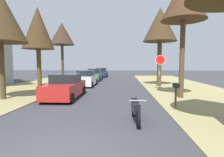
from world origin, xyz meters
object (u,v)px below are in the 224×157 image
Objects in this scene: street_tree_right_mid_b at (160,25)px; parked_sedan_red at (65,87)px; parked_motorcycle at (135,109)px; curbside_mailbox at (176,89)px; street_tree_right_mid_a at (184,0)px; street_tree_left_mid_b at (38,29)px; parked_sedan_navy at (101,73)px; street_tree_left_far at (62,34)px; parked_sedan_green at (94,75)px; parked_sedan_white at (86,79)px; stop_sign_far at (160,65)px.

parked_sedan_red is at bearing -138.01° from street_tree_right_mid_b.
curbside_mailbox reaches higher than parked_motorcycle.
street_tree_left_mid_b is at bearing 158.50° from street_tree_right_mid_a.
parked_sedan_navy is at bearing 111.82° from street_tree_right_mid_a.
street_tree_left_far is 11.75m from parked_sedan_red.
parked_sedan_red is 1.00× the size of parked_sedan_green.
parked_sedan_navy is (3.63, 9.25, -5.10)m from street_tree_left_far.
street_tree_right_mid_a is 11.34m from parked_sedan_white.
street_tree_left_far is 1.62× the size of parked_sedan_red.
stop_sign_far is 12.76m from street_tree_left_far.
parked_motorcycle is at bearing -61.43° from street_tree_left_far.
parked_sedan_green is (3.44, 2.96, -5.10)m from street_tree_left_far.
street_tree_left_mid_b is at bearing 131.57° from parked_motorcycle.
parked_motorcycle is at bearing -138.55° from curbside_mailbox.
parked_sedan_green and parked_sedan_navy have the same top height.
parked_sedan_white is (-6.92, 2.97, -1.45)m from stop_sign_far.
parked_sedan_navy reaches higher than curbside_mailbox.
parked_sedan_white and parked_sedan_green have the same top height.
stop_sign_far is 5.33m from street_tree_right_mid_a.
street_tree_right_mid_a reaches higher than parked_sedan_white.
parked_sedan_navy is (0.00, 19.20, 0.00)m from parked_sedan_red.
street_tree_right_mid_b reaches higher than stop_sign_far.
street_tree_right_mid_a is 1.06× the size of street_tree_left_far.
stop_sign_far is 0.66× the size of parked_sedan_white.
parked_sedan_red is (4.14, -4.91, -4.78)m from street_tree_left_mid_b.
stop_sign_far is 0.41× the size of street_tree_left_far.
parked_sedan_green is (3.96, 7.99, -4.78)m from street_tree_left_mid_b.
parked_sedan_white is (4.10, 1.74, -4.78)m from street_tree_left_mid_b.
street_tree_left_far is (-11.19, 9.65, -0.42)m from street_tree_right_mid_a.
street_tree_right_mid_a is at bearing -40.76° from street_tree_left_far.
street_tree_left_far is (0.52, 5.03, 0.31)m from street_tree_left_mid_b.
street_tree_right_mid_b is 1.74× the size of parked_sedan_green.
parked_sedan_white reaches higher than parked_motorcycle.
street_tree_right_mid_b is 10.72m from curbside_mailbox.
street_tree_left_far is 1.62× the size of parked_sedan_white.
street_tree_left_mid_b is 1.68× the size of parked_sedan_navy.
parked_sedan_red is 1.00× the size of parked_sedan_white.
stop_sign_far reaches higher than curbside_mailbox.
street_tree_right_mid_b is at bearing -59.52° from parked_sedan_navy.
parked_sedan_navy is 3.49× the size of curbside_mailbox.
parked_sedan_green is at bearing 90.80° from parked_sedan_red.
street_tree_right_mid_b is at bearing -0.01° from parked_sedan_white.
parked_sedan_white is at bearing 124.04° from curbside_mailbox.
parked_sedan_red and parked_sedan_white have the same top height.
street_tree_left_far is 5.64× the size of curbside_mailbox.
street_tree_left_far reaches higher than curbside_mailbox.
street_tree_right_mid_b reaches higher than parked_sedan_red.
parked_sedan_red is 6.65m from parked_sedan_white.
parked_sedan_navy is at bearing 100.23° from parked_motorcycle.
street_tree_left_mid_b reaches higher than parked_sedan_white.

